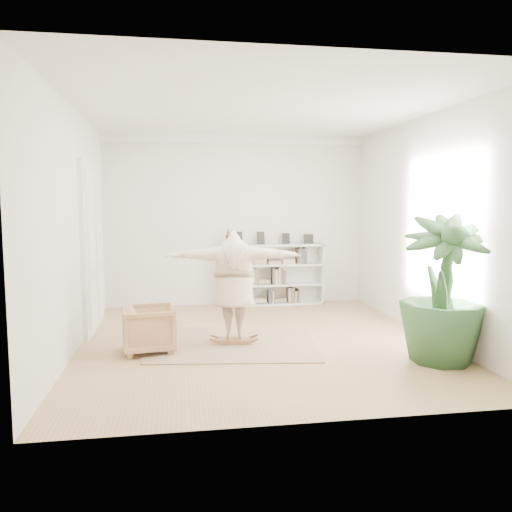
{
  "coord_description": "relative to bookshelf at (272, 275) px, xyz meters",
  "views": [
    {
      "loc": [
        -1.25,
        -7.6,
        2.16
      ],
      "look_at": [
        0.01,
        0.4,
        1.31
      ],
      "focal_mm": 35.0,
      "sensor_mm": 36.0,
      "label": 1
    }
  ],
  "objects": [
    {
      "name": "room_shell",
      "position": [
        -0.74,
        0.12,
        2.87
      ],
      "size": [
        6.0,
        6.0,
        6.0
      ],
      "color": "silver",
      "rests_on": "floor"
    },
    {
      "name": "houseplant",
      "position": [
        1.56,
        -4.21,
        0.38
      ],
      "size": [
        1.44,
        1.44,
        2.03
      ],
      "primitive_type": "imported",
      "rotation": [
        0.0,
        0.0,
        -0.32
      ],
      "color": "#274D26",
      "rests_on": "floor"
    },
    {
      "name": "doors",
      "position": [
        -3.45,
        -1.52,
        0.76
      ],
      "size": [
        0.09,
        1.78,
        2.92
      ],
      "color": "white",
      "rests_on": "floor"
    },
    {
      "name": "floor",
      "position": [
        -0.74,
        -2.82,
        -0.64
      ],
      "size": [
        6.0,
        6.0,
        0.0
      ],
      "primitive_type": "plane",
      "color": "#9F7852",
      "rests_on": "ground"
    },
    {
      "name": "rug",
      "position": [
        -1.16,
        -2.91,
        -0.63
      ],
      "size": [
        2.73,
        2.3,
        0.02
      ],
      "primitive_type": "cube",
      "rotation": [
        0.0,
        0.0,
        -0.13
      ],
      "color": "tan",
      "rests_on": "floor"
    },
    {
      "name": "person",
      "position": [
        -1.16,
        -2.91,
        0.33
      ],
      "size": [
        2.11,
        0.81,
        1.67
      ],
      "primitive_type": "imported",
      "rotation": [
        0.0,
        0.0,
        3.02
      ],
      "color": "beige",
      "rests_on": "rocker_board"
    },
    {
      "name": "bookshelf",
      "position": [
        0.0,
        0.0,
        0.0
      ],
      "size": [
        2.2,
        0.35,
        1.64
      ],
      "color": "silver",
      "rests_on": "floor"
    },
    {
      "name": "rocker_board",
      "position": [
        -1.16,
        -2.91,
        -0.57
      ],
      "size": [
        0.54,
        0.37,
        0.11
      ],
      "rotation": [
        0.0,
        0.0,
        -0.13
      ],
      "color": "brown",
      "rests_on": "rug"
    },
    {
      "name": "armchair",
      "position": [
        -2.43,
        -3.12,
        -0.3
      ],
      "size": [
        0.83,
        0.82,
        0.68
      ],
      "primitive_type": "imported",
      "rotation": [
        0.0,
        0.0,
        1.7
      ],
      "color": "tan",
      "rests_on": "floor"
    }
  ]
}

